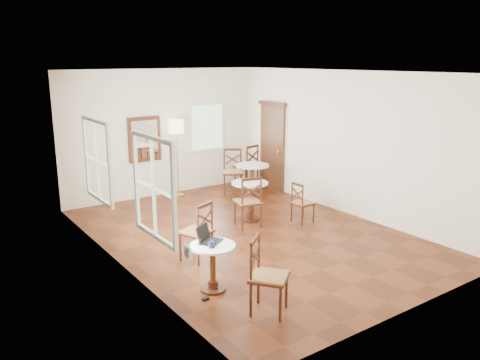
% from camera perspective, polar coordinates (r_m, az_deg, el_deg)
% --- Properties ---
extents(ground, '(7.00, 7.00, 0.00)m').
position_cam_1_polar(ground, '(9.26, 1.07, -6.39)').
color(ground, '#54230E').
rests_on(ground, ground).
extents(room_shell, '(5.02, 7.02, 3.01)m').
position_cam_1_polar(room_shell, '(8.96, -0.22, 5.44)').
color(room_shell, white).
rests_on(room_shell, ground).
extents(cafe_table_near, '(0.65, 0.65, 0.69)m').
position_cam_1_polar(cafe_table_near, '(7.00, -3.21, -9.58)').
color(cafe_table_near, '#401D10').
rests_on(cafe_table_near, ground).
extents(cafe_table_mid, '(0.75, 0.75, 0.79)m').
position_cam_1_polar(cafe_table_mid, '(9.95, 1.15, -1.95)').
color(cafe_table_mid, '#401D10').
rests_on(cafe_table_mid, ground).
extents(cafe_table_back, '(0.79, 0.79, 0.83)m').
position_cam_1_polar(cafe_table_back, '(11.38, 1.42, 0.24)').
color(cafe_table_back, '#401D10').
rests_on(cafe_table_back, ground).
extents(chair_near_a, '(0.59, 0.59, 0.99)m').
position_cam_1_polar(chair_near_a, '(8.01, -5.02, -6.00)').
color(chair_near_a, '#401D10').
rests_on(chair_near_a, ground).
extents(chair_near_b, '(0.66, 0.66, 1.02)m').
position_cam_1_polar(chair_near_b, '(6.41, 3.18, -11.12)').
color(chair_near_b, '#401D10').
rests_on(chair_near_b, ground).
extents(chair_mid_a, '(0.57, 0.57, 1.03)m').
position_cam_1_polar(chair_mid_a, '(9.51, 0.97, -2.55)').
color(chair_mid_a, '#401D10').
rests_on(chair_mid_a, ground).
extents(chair_mid_b, '(0.38, 0.38, 0.83)m').
position_cam_1_polar(chair_mid_b, '(9.88, 7.26, -2.64)').
color(chair_mid_b, '#401D10').
rests_on(chair_mid_b, ground).
extents(chair_back_a, '(0.60, 0.60, 1.09)m').
position_cam_1_polar(chair_back_a, '(12.56, 0.85, 1.69)').
color(chair_back_a, '#401D10').
rests_on(chair_back_a, ground).
extents(chair_back_b, '(0.69, 0.69, 1.08)m').
position_cam_1_polar(chair_back_b, '(11.95, -0.87, 1.01)').
color(chair_back_b, '#401D10').
rests_on(chair_back_b, ground).
extents(floor_lamp, '(0.36, 0.36, 1.84)m').
position_cam_1_polar(floor_lamp, '(11.57, -7.44, 5.62)').
color(floor_lamp, '#BF8C3F').
rests_on(floor_lamp, ground).
extents(laptop, '(0.42, 0.41, 0.24)m').
position_cam_1_polar(laptop, '(7.01, -3.80, -6.74)').
color(laptop, black).
rests_on(laptop, cafe_table_near).
extents(mouse, '(0.10, 0.08, 0.03)m').
position_cam_1_polar(mouse, '(7.01, -4.02, -7.12)').
color(mouse, black).
rests_on(mouse, cafe_table_near).
extents(navy_mug, '(0.12, 0.08, 0.09)m').
position_cam_1_polar(navy_mug, '(6.79, -3.34, -7.55)').
color(navy_mug, black).
rests_on(navy_mug, cafe_table_near).
extents(water_glass, '(0.06, 0.06, 0.10)m').
position_cam_1_polar(water_glass, '(6.88, -4.77, -7.26)').
color(water_glass, white).
rests_on(water_glass, cafe_table_near).
extents(power_adapter, '(0.09, 0.06, 0.04)m').
position_cam_1_polar(power_adapter, '(6.91, -4.06, -13.70)').
color(power_adapter, black).
rests_on(power_adapter, ground).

